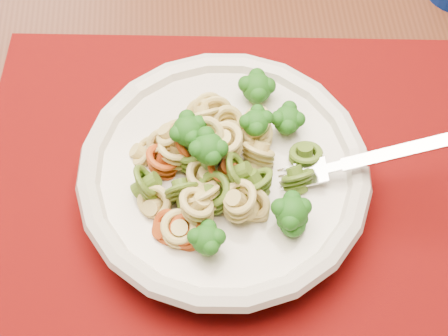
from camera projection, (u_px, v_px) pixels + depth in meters
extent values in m
cube|color=#4E331A|center=(107.00, 155.00, 1.43)|extent=(4.00, 4.00, 0.01)
cube|color=#4E2616|center=(292.00, 126.00, 0.60)|extent=(1.30, 0.90, 0.04)
cube|color=#650A04|center=(231.00, 191.00, 0.54)|extent=(0.50, 0.42, 0.00)
cylinder|color=silver|center=(224.00, 188.00, 0.54)|extent=(0.10, 0.10, 0.01)
cylinder|color=silver|center=(224.00, 178.00, 0.52)|extent=(0.22, 0.22, 0.03)
torus|color=silver|center=(224.00, 170.00, 0.51)|extent=(0.24, 0.24, 0.02)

